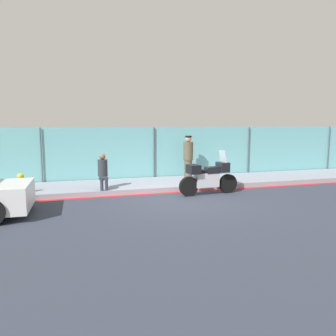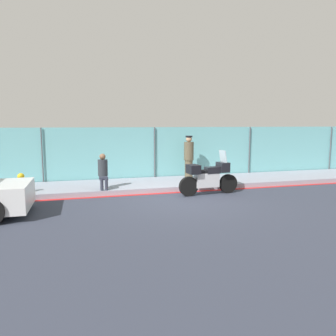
{
  "view_description": "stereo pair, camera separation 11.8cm",
  "coord_description": "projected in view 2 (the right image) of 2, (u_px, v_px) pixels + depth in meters",
  "views": [
    {
      "loc": [
        -3.26,
        -9.71,
        2.46
      ],
      "look_at": [
        -0.12,
        1.16,
        0.91
      ],
      "focal_mm": 35.0,
      "sensor_mm": 36.0,
      "label": 1
    },
    {
      "loc": [
        -3.15,
        -9.74,
        2.46
      ],
      "look_at": [
        -0.12,
        1.16,
        0.91
      ],
      "focal_mm": 35.0,
      "sensor_mm": 36.0,
      "label": 2
    }
  ],
  "objects": [
    {
      "name": "curb_paint_stripe",
      "position": [
        171.0,
        193.0,
        11.62
      ],
      "size": [
        33.24,
        0.18,
        0.01
      ],
      "color": "red",
      "rests_on": "ground_plane"
    },
    {
      "name": "person_seated_on_curb",
      "position": [
        103.0,
        169.0,
        11.39
      ],
      "size": [
        0.34,
        0.62,
        1.23
      ],
      "color": "#2D3342",
      "rests_on": "sidewalk"
    },
    {
      "name": "fire_hydrant",
      "position": [
        21.0,
        183.0,
        10.74
      ],
      "size": [
        0.24,
        0.31,
        0.66
      ],
      "color": "gold",
      "rests_on": "sidewalk"
    },
    {
      "name": "officer_standing",
      "position": [
        189.0,
        157.0,
        13.62
      ],
      "size": [
        0.4,
        0.4,
        1.76
      ],
      "color": "brown",
      "rests_on": "sidewalk"
    },
    {
      "name": "ground_plane",
      "position": [
        181.0,
        201.0,
        10.47
      ],
      "size": [
        120.0,
        120.0,
        0.0
      ],
      "primitive_type": "plane",
      "color": "#333847"
    },
    {
      "name": "motorcycle",
      "position": [
        208.0,
        177.0,
        11.28
      ],
      "size": [
        2.2,
        0.61,
        1.52
      ],
      "rotation": [
        0.0,
        0.0,
        0.08
      ],
      "color": "black",
      "rests_on": "ground_plane"
    },
    {
      "name": "sidewalk",
      "position": [
        162.0,
        184.0,
        12.85
      ],
      "size": [
        33.24,
        2.42,
        0.18
      ],
      "color": "#8E93A3",
      "rests_on": "ground_plane"
    },
    {
      "name": "storefront_fence",
      "position": [
        154.0,
        154.0,
        13.95
      ],
      "size": [
        31.58,
        0.17,
        2.29
      ],
      "color": "#6BB2B7",
      "rests_on": "ground_plane"
    }
  ]
}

